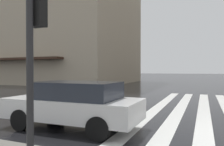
% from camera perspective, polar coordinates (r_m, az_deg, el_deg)
% --- Properties ---
extents(haussmann_block_mid, '(17.05, 25.83, 23.61)m').
position_cam_1_polar(haussmann_block_mid, '(36.56, -17.08, 16.26)').
color(haussmann_block_mid, tan).
rests_on(haussmann_block_mid, ground_plane).
extents(traffic_signal_post, '(0.44, 0.30, 3.23)m').
position_cam_1_polar(traffic_signal_post, '(4.22, -19.17, 10.58)').
color(traffic_signal_post, '#232326').
rests_on(traffic_signal_post, sidewalk_pavement).
extents(car_white, '(1.85, 4.10, 1.41)m').
position_cam_1_polar(car_white, '(6.89, -9.68, -7.67)').
color(car_white, silver).
rests_on(car_white, ground_plane).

